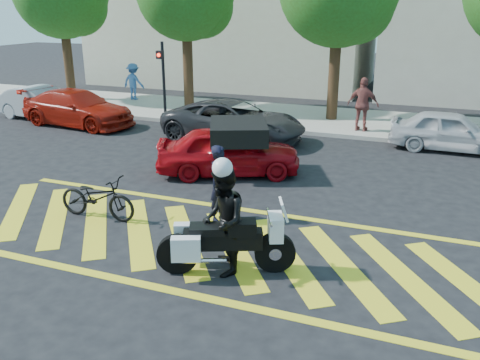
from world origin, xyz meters
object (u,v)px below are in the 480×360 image
(officer_bike, at_px, (220,183))
(parked_left, at_px, (78,108))
(police_motorcycle, at_px, (224,242))
(officer_moto, at_px, (223,221))
(red_convertible, at_px, (228,151))
(parked_mid_right, at_px, (451,131))
(bicycle, at_px, (97,197))
(parked_far_left, at_px, (42,103))
(parked_mid_left, at_px, (234,121))

(officer_bike, relative_size, parked_left, 0.36)
(police_motorcycle, xyz_separation_m, officer_moto, (-0.02, 0.02, 0.39))
(red_convertible, distance_m, parked_mid_right, 7.67)
(bicycle, relative_size, parked_left, 0.39)
(red_convertible, relative_size, parked_far_left, 0.98)
(bicycle, xyz_separation_m, parked_mid_left, (0.28, 7.54, 0.21))
(bicycle, distance_m, parked_mid_right, 11.61)
(bicycle, height_order, red_convertible, red_convertible)
(parked_left, height_order, parked_mid_left, parked_mid_left)
(officer_bike, xyz_separation_m, bicycle, (-2.62, -0.91, -0.37))
(parked_left, height_order, parked_mid_right, parked_left)
(police_motorcycle, bearing_deg, parked_left, 115.63)
(officer_moto, distance_m, parked_far_left, 15.28)
(parked_far_left, relative_size, parked_mid_left, 0.81)
(officer_bike, distance_m, bicycle, 2.80)
(police_motorcycle, distance_m, parked_left, 13.32)
(police_motorcycle, bearing_deg, parked_mid_left, 87.64)
(officer_moto, bearing_deg, bicycle, -131.99)
(red_convertible, bearing_deg, officer_bike, 175.94)
(bicycle, bearing_deg, officer_moto, -110.23)
(bicycle, height_order, parked_mid_right, parked_mid_right)
(parked_mid_right, bearing_deg, parked_mid_left, 102.03)
(parked_left, bearing_deg, red_convertible, -108.20)
(bicycle, relative_size, parked_mid_left, 0.37)
(bicycle, xyz_separation_m, police_motorcycle, (3.62, -1.24, 0.10))
(officer_bike, xyz_separation_m, police_motorcycle, (1.00, -2.16, -0.26))
(red_convertible, relative_size, parked_mid_right, 1.04)
(police_motorcycle, relative_size, parked_left, 0.49)
(bicycle, distance_m, parked_left, 9.89)
(officer_moto, relative_size, parked_far_left, 0.49)
(red_convertible, distance_m, parked_far_left, 10.89)
(officer_moto, distance_m, red_convertible, 5.61)
(parked_left, distance_m, parked_mid_left, 6.69)
(bicycle, xyz_separation_m, parked_left, (-6.41, 7.54, 0.21))
(officer_moto, bearing_deg, parked_mid_right, 136.29)
(parked_left, relative_size, parked_mid_left, 0.95)
(parked_left, bearing_deg, parked_far_left, 84.56)
(red_convertible, xyz_separation_m, parked_far_left, (-10.14, 3.98, -0.01))
(bicycle, height_order, parked_left, parked_left)
(officer_moto, height_order, parked_far_left, officer_moto)
(parked_left, distance_m, parked_mid_right, 13.88)
(officer_moto, distance_m, parked_left, 13.30)
(red_convertible, relative_size, parked_mid_left, 0.79)
(bicycle, relative_size, parked_mid_right, 0.49)
(officer_bike, relative_size, parked_mid_right, 0.45)
(parked_mid_left, bearing_deg, parked_far_left, 91.77)
(officer_bike, bearing_deg, red_convertible, 33.92)
(officer_bike, distance_m, parked_mid_left, 7.02)
(officer_bike, distance_m, parked_left, 11.20)
(police_motorcycle, bearing_deg, parked_far_left, 119.80)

